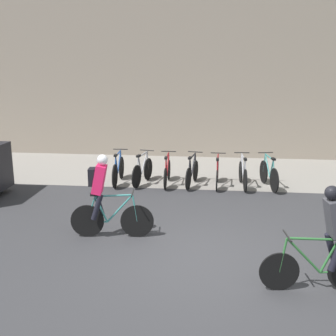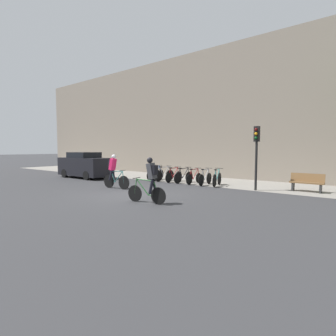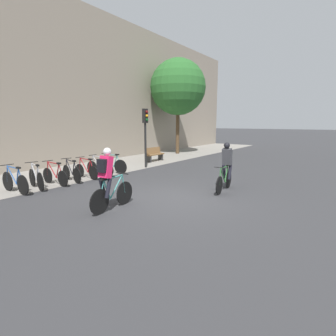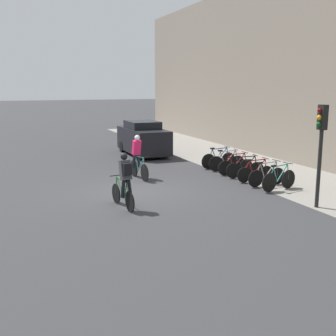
# 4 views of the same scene
# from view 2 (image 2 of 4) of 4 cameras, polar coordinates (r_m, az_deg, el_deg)

# --- Properties ---
(ground) EXTENTS (200.00, 200.00, 0.00)m
(ground) POSITION_cam_2_polar(r_m,az_deg,el_deg) (12.11, -8.09, -5.77)
(ground) COLOR #333335
(kerb_strip) EXTENTS (44.00, 4.50, 0.01)m
(kerb_strip) POSITION_cam_2_polar(r_m,az_deg,el_deg) (17.46, 7.98, -2.72)
(kerb_strip) COLOR gray
(kerb_strip) RESTS_ON ground
(building_facade) EXTENTS (44.00, 0.60, 9.40)m
(building_facade) POSITION_cam_2_polar(r_m,az_deg,el_deg) (19.77, 11.85, 11.69)
(building_facade) COLOR gray
(building_facade) RESTS_ON ground
(cyclist_pink) EXTENTS (1.76, 0.48, 1.79)m
(cyclist_pink) POSITION_cam_2_polar(r_m,az_deg,el_deg) (14.09, -11.73, -0.55)
(cyclist_pink) COLOR black
(cyclist_pink) RESTS_ON ground
(cyclist_grey) EXTENTS (1.75, 0.50, 1.77)m
(cyclist_grey) POSITION_cam_2_polar(r_m,az_deg,el_deg) (9.96, -3.90, -2.39)
(cyclist_grey) COLOR black
(cyclist_grey) RESTS_ON ground
(parked_bike_0) EXTENTS (0.46, 1.76, 0.99)m
(parked_bike_0) POSITION_cam_2_polar(r_m,az_deg,el_deg) (17.52, -2.77, -1.31)
(parked_bike_0) COLOR black
(parked_bike_0) RESTS_ON ground
(parked_bike_1) EXTENTS (0.50, 1.64, 0.98)m
(parked_bike_1) POSITION_cam_2_polar(r_m,az_deg,el_deg) (17.04, -0.82, -1.48)
(parked_bike_1) COLOR black
(parked_bike_1) RESTS_ON ground
(parked_bike_2) EXTENTS (0.46, 1.70, 0.95)m
(parked_bike_2) POSITION_cam_2_polar(r_m,az_deg,el_deg) (16.58, 1.23, -1.70)
(parked_bike_2) COLOR black
(parked_bike_2) RESTS_ON ground
(parked_bike_3) EXTENTS (0.46, 1.65, 0.96)m
(parked_bike_3) POSITION_cam_2_polar(r_m,az_deg,el_deg) (16.15, 3.40, -1.85)
(parked_bike_3) COLOR black
(parked_bike_3) RESTS_ON ground
(parked_bike_4) EXTENTS (0.46, 1.63, 0.94)m
(parked_bike_4) POSITION_cam_2_polar(r_m,az_deg,el_deg) (15.74, 5.69, -2.06)
(parked_bike_4) COLOR black
(parked_bike_4) RESTS_ON ground
(parked_bike_5) EXTENTS (0.46, 1.70, 0.96)m
(parked_bike_5) POSITION_cam_2_polar(r_m,az_deg,el_deg) (15.35, 8.10, -2.18)
(parked_bike_5) COLOR black
(parked_bike_5) RESTS_ON ground
(parked_bike_6) EXTENTS (0.49, 1.68, 0.99)m
(parked_bike_6) POSITION_cam_2_polar(r_m,az_deg,el_deg) (15.00, 10.63, -2.30)
(parked_bike_6) COLOR black
(parked_bike_6) RESTS_ON ground
(traffic_light_pole) EXTENTS (0.26, 0.30, 3.21)m
(traffic_light_pole) POSITION_cam_2_polar(r_m,az_deg,el_deg) (13.79, 18.70, 4.59)
(traffic_light_pole) COLOR black
(traffic_light_pole) RESTS_ON ground
(bench) EXTENTS (1.51, 0.44, 0.89)m
(bench) POSITION_cam_2_polar(r_m,az_deg,el_deg) (14.42, 27.98, -2.77)
(bench) COLOR brown
(bench) RESTS_ON ground
(parked_car) EXTENTS (4.30, 1.84, 1.85)m
(parked_car) POSITION_cam_2_polar(r_m,az_deg,el_deg) (19.87, -17.62, 0.54)
(parked_car) COLOR black
(parked_car) RESTS_ON ground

